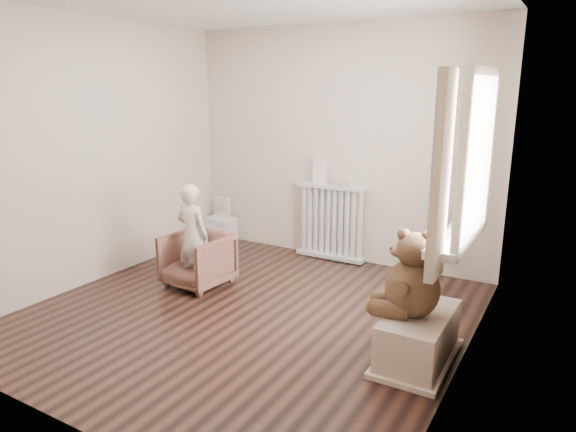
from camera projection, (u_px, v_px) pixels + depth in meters
The scene contains 18 objects.
floor at pixel (248, 313), 4.51m from camera, with size 3.60×3.60×0.01m, color black.
back_wall at pixel (337, 145), 5.70m from camera, with size 3.60×0.02×2.60m, color beige.
front_wall at pixel (47, 211), 2.68m from camera, with size 3.60×0.02×2.60m, color beige.
left_wall at pixel (95, 152), 5.06m from camera, with size 0.02×3.60×2.60m, color beige.
right_wall at pixel (474, 187), 3.31m from camera, with size 0.02×3.60×2.60m, color beige.
window at pixel (478, 158), 3.54m from camera, with size 0.03×0.90×1.10m, color white.
window_sill at pixel (458, 237), 3.73m from camera, with size 0.22×1.10×0.06m, color silver.
curtain_left at pixel (441, 178), 3.14m from camera, with size 0.06×0.26×1.30m, color tan.
curtain_right at pixel (477, 156), 4.09m from camera, with size 0.06×0.26×1.30m, color tan.
radiator at pixel (331, 226), 5.82m from camera, with size 0.82×0.16×0.87m, color silver.
paper_doll at pixel (320, 172), 5.74m from camera, with size 0.17×0.02×0.28m, color beige.
tin_a at pixel (343, 184), 5.63m from camera, with size 0.10×0.10×0.06m, color #A59E8C.
toy_vanity at pixel (221, 220), 6.58m from camera, with size 0.35×0.25×0.55m, color silver.
armchair at pixel (197, 260), 5.07m from camera, with size 0.57×0.59×0.53m, color brown.
child at pixel (193, 236), 4.96m from camera, with size 0.37×0.24×1.02m, color beige.
toy_bench at pixel (418, 335), 3.68m from camera, with size 0.42×0.78×0.37m, color beige.
teddy_bear at pixel (413, 274), 3.54m from camera, with size 0.50×0.39×0.61m, color #3C2718, non-canonical shape.
plush_cat at pixel (463, 214), 3.86m from camera, with size 0.18×0.30×0.25m, color #675F55, non-canonical shape.
Camera 1 is at (2.40, -3.42, 1.93)m, focal length 32.00 mm.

